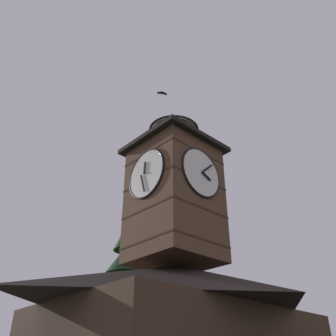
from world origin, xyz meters
name	(u,v)px	position (x,y,z in m)	size (l,w,h in m)	color
clock_tower	(174,189)	(1.74, -0.53, 11.37)	(4.59, 4.59, 9.11)	brown
pine_tree_behind	(125,324)	(0.61, -5.84, 5.19)	(6.36, 6.36, 11.69)	#473323
moon	(86,295)	(-13.54, -34.09, 12.63)	(1.77, 1.77, 1.77)	silver
flying_bird_high	(186,122)	(-2.21, -3.33, 19.39)	(0.35, 0.75, 0.16)	black
flying_bird_low	(162,93)	(0.71, -2.79, 20.16)	(0.70, 0.51, 0.16)	black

